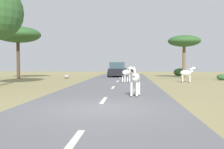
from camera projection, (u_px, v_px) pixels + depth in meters
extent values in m
plane|color=#8E8456|center=(100.00, 110.00, 8.97)|extent=(90.00, 90.00, 0.00)
cube|color=slate|center=(98.00, 109.00, 8.97)|extent=(6.00, 64.00, 0.05)
cube|color=silver|center=(72.00, 144.00, 4.98)|extent=(0.16, 2.00, 0.01)
cube|color=silver|center=(104.00, 100.00, 10.96)|extent=(0.16, 2.00, 0.01)
cube|color=silver|center=(113.00, 87.00, 16.94)|extent=(0.16, 2.00, 0.01)
cube|color=silver|center=(118.00, 81.00, 22.93)|extent=(0.16, 2.00, 0.01)
cube|color=silver|center=(120.00, 78.00, 28.91)|extent=(0.16, 2.00, 0.01)
cube|color=silver|center=(122.00, 75.00, 34.89)|extent=(0.16, 2.00, 0.01)
ellipsoid|color=silver|center=(135.00, 78.00, 12.30)|extent=(0.58, 1.04, 0.47)
cylinder|color=silver|center=(131.00, 90.00, 12.04)|extent=(0.12, 0.12, 0.67)
cylinder|color=#28231E|center=(131.00, 96.00, 12.05)|extent=(0.13, 0.13, 0.04)
cylinder|color=silver|center=(137.00, 90.00, 11.98)|extent=(0.12, 0.12, 0.67)
cylinder|color=#28231E|center=(137.00, 97.00, 11.99)|extent=(0.13, 0.13, 0.04)
cylinder|color=silver|center=(134.00, 88.00, 12.66)|extent=(0.12, 0.12, 0.67)
cylinder|color=#28231E|center=(134.00, 95.00, 12.68)|extent=(0.13, 0.13, 0.04)
cylinder|color=silver|center=(139.00, 89.00, 12.60)|extent=(0.12, 0.12, 0.67)
cylinder|color=#28231E|center=(139.00, 95.00, 12.61)|extent=(0.13, 0.13, 0.04)
cylinder|color=silver|center=(134.00, 73.00, 11.83)|extent=(0.24, 0.38, 0.40)
cube|color=black|center=(134.00, 71.00, 11.83)|extent=(0.10, 0.33, 0.27)
ellipsoid|color=silver|center=(133.00, 70.00, 11.60)|extent=(0.26, 0.46, 0.22)
ellipsoid|color=black|center=(132.00, 70.00, 11.44)|extent=(0.15, 0.17, 0.13)
cone|color=silver|center=(132.00, 67.00, 11.72)|extent=(0.09, 0.09, 0.13)
cone|color=silver|center=(135.00, 67.00, 11.69)|extent=(0.09, 0.09, 0.13)
cylinder|color=black|center=(137.00, 79.00, 12.78)|extent=(0.06, 0.14, 0.40)
ellipsoid|color=silver|center=(126.00, 73.00, 21.16)|extent=(0.88, 0.97, 0.44)
cylinder|color=silver|center=(130.00, 79.00, 21.32)|extent=(0.13, 0.13, 0.64)
cylinder|color=#28231E|center=(130.00, 82.00, 21.33)|extent=(0.15, 0.15, 0.04)
cylinder|color=silver|center=(127.00, 79.00, 21.48)|extent=(0.13, 0.13, 0.64)
cylinder|color=#28231E|center=(127.00, 82.00, 21.50)|extent=(0.15, 0.15, 0.04)
cylinder|color=silver|center=(125.00, 79.00, 20.87)|extent=(0.13, 0.13, 0.64)
cylinder|color=#28231E|center=(125.00, 83.00, 20.88)|extent=(0.15, 0.15, 0.04)
cylinder|color=silver|center=(123.00, 79.00, 21.03)|extent=(0.13, 0.13, 0.64)
cylinder|color=#28231E|center=(123.00, 83.00, 21.04)|extent=(0.15, 0.15, 0.04)
cylinder|color=silver|center=(130.00, 70.00, 21.48)|extent=(0.34, 0.37, 0.38)
cube|color=black|center=(130.00, 69.00, 21.48)|extent=(0.22, 0.27, 0.26)
ellipsoid|color=silver|center=(131.00, 68.00, 21.64)|extent=(0.39, 0.43, 0.21)
ellipsoid|color=black|center=(133.00, 68.00, 21.76)|extent=(0.18, 0.19, 0.12)
cone|color=silver|center=(131.00, 67.00, 21.52)|extent=(0.11, 0.11, 0.12)
cone|color=silver|center=(130.00, 67.00, 21.60)|extent=(0.11, 0.11, 0.12)
cylinder|color=black|center=(122.00, 74.00, 20.81)|extent=(0.11, 0.13, 0.38)
ellipsoid|color=silver|center=(186.00, 73.00, 21.96)|extent=(0.99, 0.50, 0.45)
cylinder|color=silver|center=(190.00, 79.00, 21.88)|extent=(0.11, 0.11, 0.64)
cylinder|color=#28231E|center=(190.00, 82.00, 21.90)|extent=(0.12, 0.12, 0.04)
cylinder|color=silver|center=(189.00, 79.00, 22.12)|extent=(0.11, 0.11, 0.64)
cylinder|color=#28231E|center=(189.00, 82.00, 22.14)|extent=(0.12, 0.12, 0.04)
cylinder|color=silver|center=(183.00, 79.00, 21.84)|extent=(0.11, 0.11, 0.64)
cylinder|color=#28231E|center=(183.00, 82.00, 21.86)|extent=(0.12, 0.12, 0.04)
cylinder|color=silver|center=(182.00, 79.00, 22.08)|extent=(0.11, 0.11, 0.64)
cylinder|color=#28231E|center=(182.00, 82.00, 22.10)|extent=(0.12, 0.12, 0.04)
cylinder|color=silver|center=(191.00, 70.00, 21.98)|extent=(0.36, 0.22, 0.38)
cube|color=black|center=(191.00, 69.00, 21.98)|extent=(0.31, 0.08, 0.26)
ellipsoid|color=silver|center=(194.00, 68.00, 21.99)|extent=(0.43, 0.23, 0.21)
ellipsoid|color=black|center=(196.00, 69.00, 22.00)|extent=(0.16, 0.14, 0.12)
cone|color=silver|center=(193.00, 67.00, 21.92)|extent=(0.09, 0.09, 0.12)
cone|color=silver|center=(192.00, 67.00, 22.04)|extent=(0.09, 0.09, 0.12)
cylinder|color=black|center=(180.00, 74.00, 21.94)|extent=(0.14, 0.05, 0.38)
cube|color=black|center=(118.00, 72.00, 31.40)|extent=(2.08, 4.31, 0.80)
cube|color=#334751|center=(117.00, 65.00, 31.17)|extent=(1.79, 2.31, 0.76)
cube|color=black|center=(120.00, 73.00, 33.55)|extent=(1.72, 0.28, 0.24)
cylinder|color=black|center=(126.00, 73.00, 32.63)|extent=(0.27, 0.69, 0.68)
cylinder|color=black|center=(112.00, 73.00, 32.87)|extent=(0.27, 0.69, 0.68)
cylinder|color=black|center=(124.00, 74.00, 29.95)|extent=(0.27, 0.69, 0.68)
cylinder|color=black|center=(109.00, 74.00, 30.20)|extent=(0.27, 0.69, 0.68)
cylinder|color=#4C3823|center=(18.00, 61.00, 28.29)|extent=(0.34, 0.34, 3.89)
ellipsoid|color=#2D5628|center=(18.00, 35.00, 28.18)|extent=(4.87, 4.87, 1.70)
cylinder|color=brown|center=(184.00, 62.00, 28.76)|extent=(0.33, 0.33, 3.48)
ellipsoid|color=#2D5628|center=(184.00, 41.00, 28.66)|extent=(3.53, 3.53, 1.24)
ellipsoid|color=#2D5628|center=(180.00, 72.00, 33.58)|extent=(1.70, 1.53, 1.02)
ellipsoid|color=#2D5628|center=(222.00, 77.00, 25.32)|extent=(0.99, 0.89, 0.60)
ellipsoid|color=gray|center=(67.00, 76.00, 28.23)|extent=(0.61, 0.60, 0.45)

